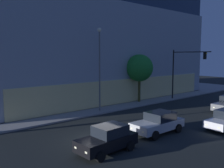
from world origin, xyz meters
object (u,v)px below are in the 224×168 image
(traffic_light_far_corner, at_px, (184,66))
(sidewalk_tree, at_px, (139,68))
(street_lamp_sidewalk, at_px, (100,60))
(modern_building, at_px, (85,45))
(car_black, at_px, (108,139))
(car_silver, at_px, (158,122))

(traffic_light_far_corner, relative_size, sidewalk_tree, 1.10)
(street_lamp_sidewalk, bearing_deg, modern_building, 62.80)
(car_black, bearing_deg, modern_building, 59.21)
(modern_building, bearing_deg, traffic_light_far_corner, -62.79)
(car_black, bearing_deg, sidewalk_tree, 36.78)
(traffic_light_far_corner, xyz_separation_m, car_black, (-19.53, -7.42, -3.98))
(street_lamp_sidewalk, height_order, car_silver, street_lamp_sidewalk)
(modern_building, xyz_separation_m, car_silver, (-6.94, -20.62, -7.08))
(sidewalk_tree, bearing_deg, car_black, -143.22)
(modern_building, height_order, traffic_light_far_corner, modern_building)
(sidewalk_tree, height_order, car_silver, sidewalk_tree)
(sidewalk_tree, bearing_deg, street_lamp_sidewalk, -173.01)
(traffic_light_far_corner, xyz_separation_m, sidewalk_tree, (-5.71, 2.91, -0.24))
(car_black, bearing_deg, traffic_light_far_corner, 20.81)
(car_silver, bearing_deg, sidewalk_tree, 50.28)
(modern_building, distance_m, sidewalk_tree, 11.28)
(traffic_light_far_corner, xyz_separation_m, car_silver, (-13.94, -7.00, -3.99))
(street_lamp_sidewalk, xyz_separation_m, sidewalk_tree, (7.25, 0.89, -1.13))
(traffic_light_far_corner, xyz_separation_m, street_lamp_sidewalk, (-12.96, 2.02, 0.89))
(traffic_light_far_corner, height_order, street_lamp_sidewalk, street_lamp_sidewalk)
(modern_building, height_order, car_black, modern_building)
(car_black, height_order, car_silver, car_black)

